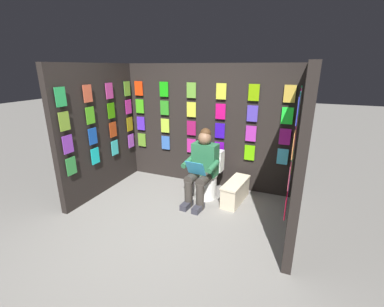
{
  "coord_description": "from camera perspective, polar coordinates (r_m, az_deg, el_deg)",
  "views": [
    {
      "loc": [
        -1.51,
        2.45,
        2.1
      ],
      "look_at": [
        -0.08,
        -1.01,
        0.85
      ],
      "focal_mm": 24.55,
      "sensor_mm": 36.0,
      "label": 1
    }
  ],
  "objects": [
    {
      "name": "display_wall_back",
      "position": [
        4.71,
        3.26,
        5.87
      ],
      "size": [
        3.15,
        0.14,
        2.15
      ],
      "color": "black",
      "rests_on": "ground"
    },
    {
      "name": "person_reading",
      "position": [
        4.14,
        2.15,
        -2.81
      ],
      "size": [
        0.55,
        0.71,
        1.19
      ],
      "rotation": [
        0.0,
        0.0,
        -0.09
      ],
      "color": "#286B42",
      "rests_on": "ground"
    },
    {
      "name": "ground_plane",
      "position": [
        3.56,
        -7.76,
        -17.86
      ],
      "size": [
        30.0,
        30.0,
        0.0
      ],
      "primitive_type": "plane",
      "color": "gray"
    },
    {
      "name": "toilet",
      "position": [
        4.44,
        3.35,
        -5.16
      ],
      "size": [
        0.43,
        0.57,
        0.77
      ],
      "rotation": [
        0.0,
        0.0,
        -0.09
      ],
      "color": "white",
      "rests_on": "ground"
    },
    {
      "name": "display_wall_left",
      "position": [
        3.53,
        22.48,
        0.16
      ],
      "size": [
        0.14,
        1.84,
        2.15
      ],
      "color": "black",
      "rests_on": "ground"
    },
    {
      "name": "display_wall_right",
      "position": [
        4.68,
        -19.5,
        4.77
      ],
      "size": [
        0.14,
        1.84,
        2.15
      ],
      "color": "black",
      "rests_on": "ground"
    },
    {
      "name": "comic_longbox_near",
      "position": [
        4.34,
        9.4,
        -8.1
      ],
      "size": [
        0.34,
        0.75,
        0.35
      ],
      "rotation": [
        0.0,
        0.0,
        -0.12
      ],
      "color": "beige",
      "rests_on": "ground"
    }
  ]
}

